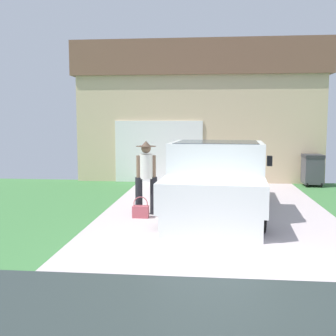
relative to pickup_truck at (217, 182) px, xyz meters
name	(u,v)px	position (x,y,z in m)	size (l,w,h in m)	color
pickup_truck	(217,182)	(0.00, 0.00, 0.00)	(2.33, 5.22, 1.64)	silver
person_with_hat	(146,174)	(-1.57, -0.17, 0.19)	(0.48, 0.45, 1.66)	black
handbag	(141,211)	(-1.65, -0.50, -0.58)	(0.35, 0.21, 0.46)	#B24C56
house_with_garage	(200,113)	(-0.55, 8.09, 1.72)	(8.78, 6.75, 4.82)	#D0B68E
wheeled_trash_bin	(312,169)	(3.16, 4.42, -0.17)	(0.60, 0.72, 1.03)	#424247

